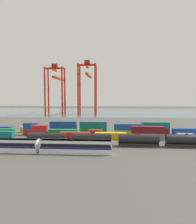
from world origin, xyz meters
name	(u,v)px	position (x,y,z in m)	size (l,w,h in m)	color
ground_plane	(84,124)	(0.00, 40.00, 0.00)	(420.00, 420.00, 0.00)	#4C4944
harbour_water	(96,112)	(0.00, 130.09, 0.00)	(400.00, 110.00, 0.01)	#475B6B
passenger_train	(39,145)	(-4.78, -21.87, 2.14)	(42.77, 3.14, 3.90)	silver
freight_tank_row	(115,140)	(17.57, -12.42, 2.14)	(59.46, 3.03, 4.49)	#232326
shipping_container_0	(6,134)	(-25.85, -2.23, 1.30)	(6.04, 2.44, 2.60)	#146066
shipping_container_1	(40,135)	(-11.88, -2.23, 1.30)	(6.04, 2.44, 2.60)	#197538
shipping_container_2	(40,128)	(-11.88, -2.23, 3.90)	(6.04, 2.44, 2.60)	#AD211C
shipping_container_3	(75,135)	(2.10, -2.23, 1.30)	(12.10, 2.44, 2.60)	#AD211C
shipping_container_4	(111,136)	(16.07, -2.23, 1.30)	(12.10, 2.44, 2.60)	gold
shipping_container_5	(147,136)	(30.04, -2.23, 1.30)	(12.10, 2.44, 2.60)	slate
shipping_container_6	(148,130)	(30.04, -2.23, 3.90)	(12.10, 2.44, 2.60)	maroon
shipping_container_7	(185,137)	(44.01, -2.23, 1.30)	(6.04, 2.44, 2.60)	slate
shipping_container_9	(0,132)	(-31.81, 3.87, 1.30)	(12.10, 2.44, 2.60)	#197538
shipping_container_10	(31,132)	(-18.00, 3.87, 1.30)	(6.04, 2.44, 2.60)	#AD211C
shipping_container_11	(31,126)	(-18.00, 3.87, 3.90)	(6.04, 2.44, 2.60)	#1C4299
shipping_container_12	(63,132)	(-4.18, 3.87, 1.30)	(12.10, 2.44, 2.60)	#197538
shipping_container_13	(95,133)	(9.63, 3.87, 1.30)	(6.04, 2.44, 2.60)	#AD211C
shipping_container_14	(129,133)	(23.45, 3.87, 1.30)	(12.10, 2.44, 2.60)	gold
shipping_container_15	(129,127)	(23.45, 3.87, 3.90)	(12.10, 2.44, 2.60)	#1C4299
shipping_container_16	(5,129)	(-32.76, 9.98, 1.30)	(6.04, 2.44, 2.60)	#1C4299
shipping_container_17	(34,130)	(-19.11, 9.98, 1.30)	(12.10, 2.44, 2.60)	gold
shipping_container_18	(63,130)	(-5.47, 9.98, 1.30)	(12.10, 2.44, 2.60)	#1C4299
shipping_container_19	(63,124)	(-5.47, 9.98, 3.90)	(12.10, 2.44, 2.60)	#1C4299
shipping_container_20	(93,130)	(8.17, 9.98, 1.30)	(12.10, 2.44, 2.60)	#197538
shipping_container_21	(93,125)	(8.17, 9.98, 3.90)	(12.10, 2.44, 2.60)	#146066
shipping_container_22	(124,131)	(21.82, 9.98, 1.30)	(6.04, 2.44, 2.60)	#197538
shipping_container_23	(155,131)	(35.46, 9.98, 1.30)	(12.10, 2.44, 2.60)	maroon
shipping_container_24	(155,125)	(35.46, 9.98, 3.90)	(12.10, 2.44, 2.60)	#146066
shipping_container_25	(187,131)	(49.10, 9.98, 1.30)	(12.10, 2.44, 2.60)	#1C4299
gantry_crane_west	(56,84)	(-34.86, 102.79, 27.77)	(17.06, 37.63, 45.35)	red
gantry_crane_central	(88,82)	(-5.52, 102.53, 29.33)	(16.55, 36.83, 48.07)	red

